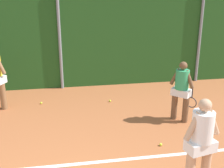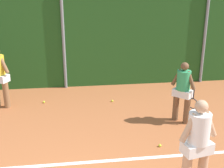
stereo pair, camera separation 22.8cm
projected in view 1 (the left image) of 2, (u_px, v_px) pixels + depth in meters
The scene contains 10 objects.
ground_plane at pixel (64, 165), 5.87m from camera, with size 26.44×26.44×0.00m, color #A85B33.
hedge_fence_backdrop at pixel (60, 42), 9.78m from camera, with size 17.06×0.25×3.14m, color #23511E.
fence_post_center at pixel (60, 38), 9.55m from camera, with size 0.10×0.10×3.50m, color gray.
fence_post_right at pixel (200, 34), 10.32m from camera, with size 0.10×0.10×3.50m, color gray.
court_baseline_paint at pixel (64, 165), 5.84m from camera, with size 12.47×0.10×0.01m, color white.
player_foreground_near at pixel (201, 140), 4.90m from camera, with size 0.71×0.39×1.71m.
player_midcourt at pixel (182, 89), 7.46m from camera, with size 0.60×0.55×1.61m.
tennis_ball_1 at pixel (41, 103), 8.79m from camera, with size 0.07×0.07×0.07m, color #CCDB33.
tennis_ball_5 at pixel (110, 101), 8.94m from camera, with size 0.07×0.07×0.07m, color #CCDB33.
tennis_ball_6 at pixel (161, 145), 6.53m from camera, with size 0.07×0.07×0.07m, color #CCDB33.
Camera 1 is at (0.13, -3.11, 3.47)m, focal length 46.69 mm.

